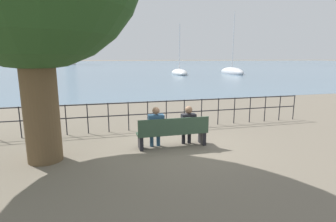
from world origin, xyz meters
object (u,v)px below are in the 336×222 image
(park_bench, at_px, (173,133))
(seated_person_left, at_px, (156,125))
(sailboat_2, at_px, (232,72))
(harbor_lighthouse, at_px, (68,38))
(sailboat_1, at_px, (179,73))
(seated_person_right, at_px, (188,123))

(park_bench, distance_m, seated_person_left, 0.55)
(park_bench, xyz_separation_m, sailboat_2, (20.06, 33.71, -0.08))
(harbor_lighthouse, bearing_deg, seated_person_left, -83.52)
(seated_person_left, height_order, sailboat_2, sailboat_2)
(sailboat_1, bearing_deg, seated_person_right, -101.07)
(seated_person_left, bearing_deg, harbor_lighthouse, 96.48)
(seated_person_left, distance_m, seated_person_right, 0.98)
(seated_person_left, relative_size, sailboat_1, 0.14)
(park_bench, bearing_deg, harbor_lighthouse, 96.72)
(park_bench, xyz_separation_m, seated_person_left, (-0.49, 0.08, 0.23))
(park_bench, relative_size, seated_person_left, 1.72)
(sailboat_1, distance_m, sailboat_2, 9.16)
(seated_person_left, bearing_deg, seated_person_right, 0.08)
(seated_person_left, height_order, harbor_lighthouse, harbor_lighthouse)
(seated_person_right, relative_size, sailboat_1, 0.14)
(seated_person_right, bearing_deg, seated_person_left, -179.92)
(harbor_lighthouse, bearing_deg, park_bench, -83.28)
(sailboat_1, xyz_separation_m, sailboat_2, (9.11, -0.91, 0.07))
(seated_person_left, xyz_separation_m, sailboat_1, (11.44, 34.53, -0.39))
(sailboat_1, bearing_deg, sailboat_2, 0.09)
(harbor_lighthouse, bearing_deg, sailboat_2, -67.69)
(seated_person_right, relative_size, sailboat_2, 0.11)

